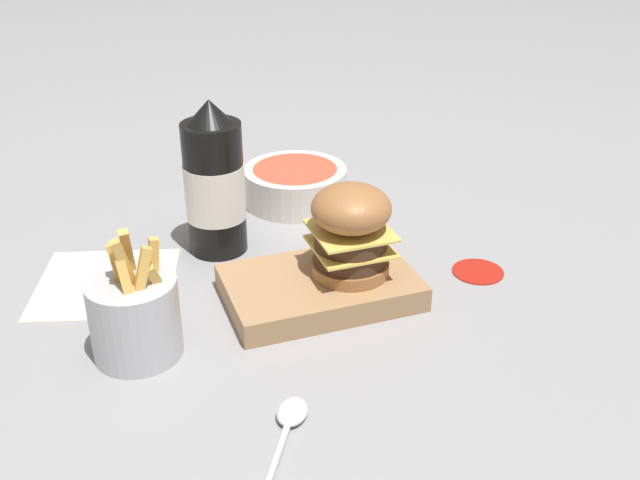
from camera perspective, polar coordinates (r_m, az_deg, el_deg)
ground_plane at (r=0.97m, az=-3.33°, el=-2.59°), size 6.00×6.00×0.00m
serving_board at (r=0.91m, az=-0.00°, el=-3.63°), size 0.23×0.15×0.03m
burger at (r=0.89m, az=2.36°, el=0.78°), size 0.10×0.10×0.11m
ketchup_bottle at (r=1.00m, az=-8.04°, el=4.21°), size 0.08×0.08×0.21m
fries_basket at (r=0.82m, az=-13.92°, el=-5.58°), size 0.10×0.10×0.15m
side_bowl at (r=1.16m, az=-1.90°, el=4.26°), size 0.16×0.16×0.06m
spoon at (r=0.73m, az=-2.49°, el=-13.91°), size 0.10×0.14×0.01m
ketchup_puddle at (r=1.00m, az=11.94°, el=-2.32°), size 0.07×0.07×0.00m
parchment_square at (r=0.99m, az=-16.00°, el=-3.14°), size 0.21×0.21×0.00m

